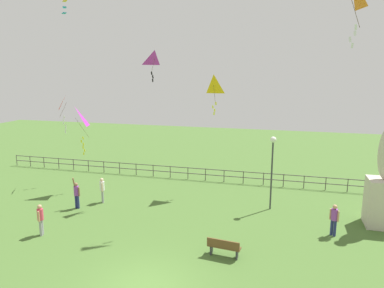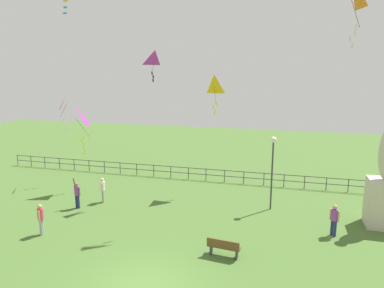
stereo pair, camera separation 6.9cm
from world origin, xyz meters
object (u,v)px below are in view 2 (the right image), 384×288
(kite_4, at_px, (155,59))
(statue_monument, at_px, (384,190))
(park_bench, at_px, (224,247))
(kite_1, at_px, (67,104))
(person_0, at_px, (103,188))
(kite_7, at_px, (214,86))
(person_1, at_px, (41,217))
(person_2, at_px, (334,218))
(person_3, at_px, (77,193))
(lamppost, at_px, (273,157))
(kite_6, at_px, (76,120))

(kite_4, bearing_deg, statue_monument, -4.07)
(park_bench, height_order, kite_1, kite_1)
(person_0, relative_size, kite_7, 0.61)
(person_1, bearing_deg, kite_1, 114.19)
(person_0, height_order, person_1, person_1)
(person_2, bearing_deg, person_3, -179.54)
(person_0, xyz_separation_m, kite_4, (3.08, 1.70, 8.00))
(statue_monument, bearing_deg, park_bench, -144.50)
(person_0, height_order, kite_4, kite_4)
(lamppost, height_order, person_0, lamppost)
(statue_monument, xyz_separation_m, person_0, (-16.20, -0.76, -1.11))
(statue_monument, relative_size, person_2, 3.64)
(person_2, relative_size, kite_4, 0.88)
(lamppost, height_order, kite_4, kite_4)
(person_3, bearing_deg, lamppost, 14.37)
(lamppost, bearing_deg, park_bench, -105.60)
(kite_7, bearing_deg, kite_1, -176.50)
(person_0, distance_m, kite_6, 5.22)
(kite_1, relative_size, kite_4, 1.47)
(lamppost, xyz_separation_m, kite_6, (-13.12, 0.16, 1.73))
(person_1, bearing_deg, lamppost, 30.67)
(park_bench, relative_size, person_3, 0.80)
(kite_4, bearing_deg, person_0, -151.15)
(statue_monument, height_order, person_3, statue_monument)
(lamppost, xyz_separation_m, kite_7, (-4.04, 2.21, 4.02))
(statue_monument, distance_m, kite_4, 14.85)
(park_bench, relative_size, kite_7, 0.58)
(kite_4, bearing_deg, park_bench, -48.93)
(kite_1, distance_m, kite_4, 8.18)
(lamppost, bearing_deg, kite_6, 179.31)
(person_1, bearing_deg, person_0, 81.76)
(kite_1, bearing_deg, kite_4, -11.36)
(person_1, relative_size, person_3, 0.86)
(person_2, relative_size, kite_1, 0.60)
(person_0, bearing_deg, kite_4, 28.85)
(statue_monument, distance_m, kite_6, 19.22)
(lamppost, relative_size, kite_4, 2.38)
(kite_6, bearing_deg, person_0, -33.02)
(person_0, distance_m, person_3, 1.63)
(kite_4, height_order, kite_6, kite_4)
(statue_monument, height_order, park_bench, statue_monument)
(person_0, bearing_deg, person_2, -4.89)
(kite_1, height_order, kite_6, kite_1)
(person_2, distance_m, kite_1, 19.16)
(lamppost, distance_m, kite_6, 13.24)
(person_3, height_order, kite_7, kite_7)
(person_3, relative_size, kite_7, 0.72)
(person_2, xyz_separation_m, kite_1, (-17.99, 4.36, 4.95))
(lamppost, relative_size, kite_6, 1.37)
(person_3, height_order, kite_1, kite_1)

